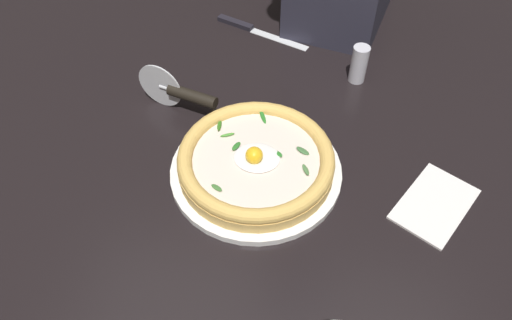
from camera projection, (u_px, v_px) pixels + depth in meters
The scene contains 7 objects.
ground_plane at pixel (227, 178), 0.80m from camera, with size 2.40×2.40×0.03m, color black.
pizza_plate at pixel (256, 171), 0.78m from camera, with size 0.28×0.28×0.01m, color white.
pizza at pixel (256, 160), 0.76m from camera, with size 0.25×0.25×0.05m.
pizza_cutter at pixel (181, 93), 0.85m from camera, with size 0.15×0.05×0.09m.
table_knife at pixel (249, 28), 1.05m from camera, with size 0.21×0.10×0.01m.
folded_napkin at pixel (435, 203), 0.74m from camera, with size 0.14×0.09×0.01m, color white.
pepper_shaker at pixel (359, 64), 0.91m from camera, with size 0.03×0.03×0.08m, color silver.
Camera 1 is at (0.13, -0.49, 0.60)m, focal length 33.59 mm.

